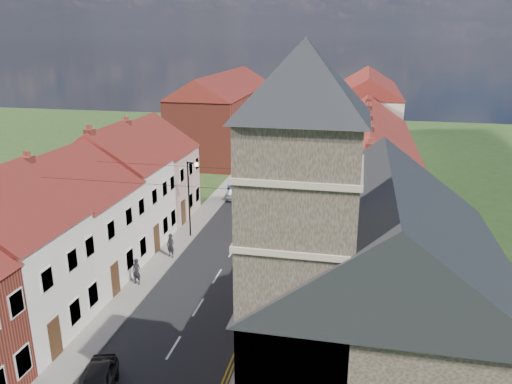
{
  "coord_description": "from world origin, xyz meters",
  "views": [
    {
      "loc": [
        8.59,
        -14.43,
        15.29
      ],
      "look_at": [
        1.0,
        21.7,
        3.5
      ],
      "focal_mm": 35.0,
      "sensor_mm": 36.0,
      "label": 1
    }
  ],
  "objects_px": {
    "pedestrian_right": "(277,315)",
    "pedestrian_left_b": "(171,246)",
    "lamppost": "(190,194)",
    "church": "(370,288)",
    "car_mid": "(242,189)",
    "pedestrian_left": "(137,272)",
    "car_far": "(241,181)",
    "car_near": "(97,384)"
  },
  "relations": [
    {
      "from": "lamppost",
      "to": "car_far",
      "type": "relative_size",
      "value": 1.37
    },
    {
      "from": "car_far",
      "to": "pedestrian_left_b",
      "type": "height_order",
      "value": "pedestrian_left_b"
    },
    {
      "from": "lamppost",
      "to": "pedestrian_right",
      "type": "bearing_deg",
      "value": -52.91
    },
    {
      "from": "car_mid",
      "to": "pedestrian_left_b",
      "type": "xyz_separation_m",
      "value": [
        -1.64,
        -14.69,
        0.25
      ]
    },
    {
      "from": "car_mid",
      "to": "car_far",
      "type": "height_order",
      "value": "car_mid"
    },
    {
      "from": "pedestrian_left",
      "to": "pedestrian_right",
      "type": "xyz_separation_m",
      "value": [
        9.49,
        -3.28,
        0.02
      ]
    },
    {
      "from": "car_far",
      "to": "pedestrian_left",
      "type": "xyz_separation_m",
      "value": [
        -1.4,
        -22.23,
        0.34
      ]
    },
    {
      "from": "lamppost",
      "to": "pedestrian_left_b",
      "type": "relative_size",
      "value": 3.47
    },
    {
      "from": "pedestrian_right",
      "to": "pedestrian_left_b",
      "type": "distance_m",
      "value": 11.61
    },
    {
      "from": "car_near",
      "to": "pedestrian_right",
      "type": "height_order",
      "value": "pedestrian_right"
    },
    {
      "from": "lamppost",
      "to": "car_far",
      "type": "bearing_deg",
      "value": 87.5
    },
    {
      "from": "church",
      "to": "car_mid",
      "type": "height_order",
      "value": "church"
    },
    {
      "from": "car_far",
      "to": "pedestrian_right",
      "type": "relative_size",
      "value": 2.49
    },
    {
      "from": "car_near",
      "to": "pedestrian_left_b",
      "type": "bearing_deg",
      "value": 80.93
    },
    {
      "from": "lamppost",
      "to": "pedestrian_left",
      "type": "xyz_separation_m",
      "value": [
        -0.79,
        -8.23,
        -2.56
      ]
    },
    {
      "from": "pedestrian_left",
      "to": "pedestrian_left_b",
      "type": "relative_size",
      "value": 0.99
    },
    {
      "from": "car_mid",
      "to": "lamppost",
      "type": "bearing_deg",
      "value": -88.31
    },
    {
      "from": "pedestrian_right",
      "to": "lamppost",
      "type": "bearing_deg",
      "value": -49.07
    },
    {
      "from": "lamppost",
      "to": "pedestrian_left_b",
      "type": "height_order",
      "value": "lamppost"
    },
    {
      "from": "car_near",
      "to": "car_far",
      "type": "bearing_deg",
      "value": 75.11
    },
    {
      "from": "car_mid",
      "to": "pedestrian_right",
      "type": "bearing_deg",
      "value": -62.4
    },
    {
      "from": "church",
      "to": "car_far",
      "type": "xyz_separation_m",
      "value": [
        -12.56,
        30.68,
        -5.24
      ]
    },
    {
      "from": "church",
      "to": "pedestrian_right",
      "type": "relative_size",
      "value": 8.65
    },
    {
      "from": "pedestrian_right",
      "to": "pedestrian_left_b",
      "type": "relative_size",
      "value": 1.02
    },
    {
      "from": "church",
      "to": "lamppost",
      "type": "height_order",
      "value": "church"
    },
    {
      "from": "lamppost",
      "to": "car_mid",
      "type": "bearing_deg",
      "value": 82.09
    },
    {
      "from": "church",
      "to": "car_far",
      "type": "relative_size",
      "value": 3.47
    },
    {
      "from": "pedestrian_left",
      "to": "car_mid",
      "type": "bearing_deg",
      "value": 96.3
    },
    {
      "from": "lamppost",
      "to": "pedestrian_right",
      "type": "xyz_separation_m",
      "value": [
        8.7,
        -11.51,
        -2.54
      ]
    },
    {
      "from": "car_mid",
      "to": "pedestrian_left",
      "type": "xyz_separation_m",
      "value": [
        -2.28,
        -18.92,
        0.24
      ]
    },
    {
      "from": "church",
      "to": "pedestrian_right",
      "type": "height_order",
      "value": "church"
    },
    {
      "from": "car_far",
      "to": "pedestrian_left_b",
      "type": "bearing_deg",
      "value": -87.35
    },
    {
      "from": "car_near",
      "to": "pedestrian_left_b",
      "type": "xyz_separation_m",
      "value": [
        -1.96,
        14.03,
        0.36
      ]
    },
    {
      "from": "car_near",
      "to": "pedestrian_right",
      "type": "distance_m",
      "value": 9.49
    },
    {
      "from": "lamppost",
      "to": "car_far",
      "type": "distance_m",
      "value": 14.31
    },
    {
      "from": "church",
      "to": "car_mid",
      "type": "distance_m",
      "value": 30.2
    },
    {
      "from": "car_near",
      "to": "pedestrian_left",
      "type": "height_order",
      "value": "pedestrian_left"
    },
    {
      "from": "lamppost",
      "to": "church",
      "type": "bearing_deg",
      "value": -51.7
    },
    {
      "from": "church",
      "to": "pedestrian_right",
      "type": "distance_m",
      "value": 8.4
    },
    {
      "from": "church",
      "to": "lamppost",
      "type": "relative_size",
      "value": 2.53
    },
    {
      "from": "lamppost",
      "to": "pedestrian_right",
      "type": "height_order",
      "value": "lamppost"
    },
    {
      "from": "car_mid",
      "to": "car_far",
      "type": "distance_m",
      "value": 3.43
    }
  ]
}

